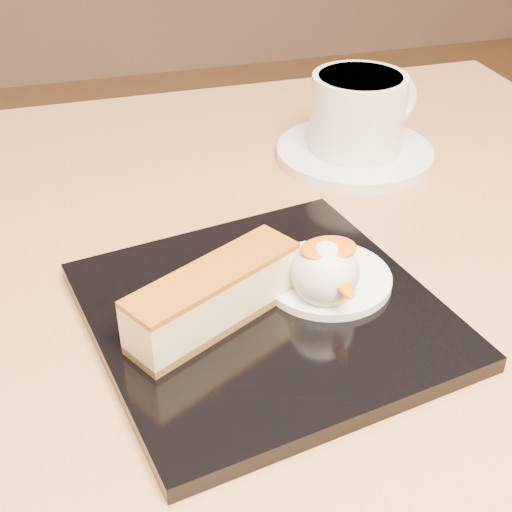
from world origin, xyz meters
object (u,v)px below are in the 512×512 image
object	(u,v)px
table	(272,437)
dessert_plate	(264,314)
coffee_cup	(360,111)
saucer	(354,153)
ice_cream_scoop	(325,273)
cheesecake	(214,296)

from	to	relation	value
table	dessert_plate	bearing A→B (deg)	-118.83
coffee_cup	saucer	bearing A→B (deg)	-180.00
dessert_plate	table	bearing A→B (deg)	61.17
saucer	ice_cream_scoop	bearing A→B (deg)	-117.87
table	coffee_cup	distance (m)	0.31
cheesecake	ice_cream_scoop	xyz separation A→B (m)	(0.08, 0.00, 0.00)
cheesecake	coffee_cup	size ratio (longest dim) A/B	1.07
table	dessert_plate	world-z (taller)	dessert_plate
ice_cream_scoop	saucer	distance (m)	0.25
cheesecake	saucer	xyz separation A→B (m)	(0.19, 0.22, -0.03)
dessert_plate	cheesecake	distance (m)	0.04
cheesecake	ice_cream_scoop	distance (m)	0.08
dessert_plate	saucer	distance (m)	0.26
cheesecake	coffee_cup	xyz separation A→B (m)	(0.19, 0.22, 0.02)
saucer	coffee_cup	world-z (taller)	coffee_cup
cheesecake	dessert_plate	bearing A→B (deg)	-20.07
dessert_plate	saucer	size ratio (longest dim) A/B	1.47
table	saucer	world-z (taller)	saucer
cheesecake	coffee_cup	world-z (taller)	coffee_cup
saucer	coffee_cup	distance (m)	0.04
dessert_plate	ice_cream_scoop	distance (m)	0.05
table	ice_cream_scoop	bearing A→B (deg)	-60.28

